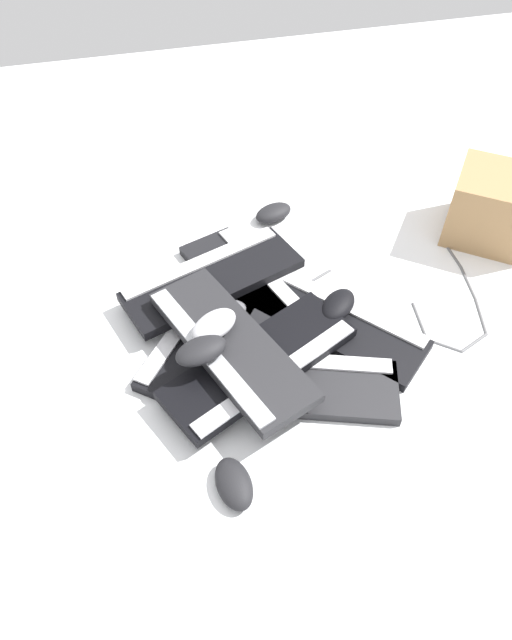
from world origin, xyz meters
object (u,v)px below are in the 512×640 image
object	(u,v)px
keyboard_0	(333,322)
mouse_2	(338,305)
cardboard_box	(493,207)
keyboard_4	(261,363)
mouse_5	(273,213)
keyboard_1	(250,289)
keyboard_3	(294,384)
mouse_4	(234,484)
mouse_1	(223,313)
keyboard_2	(209,326)
mouse_3	(214,325)
mouse_0	(201,350)
keyboard_5	(229,345)
keyboard_6	(213,279)

from	to	relation	value
keyboard_0	mouse_2	xyz separation A→B (m)	(0.01, 0.02, 0.04)
cardboard_box	keyboard_0	bearing A→B (deg)	-157.01
keyboard_4	mouse_5	world-z (taller)	keyboard_4
keyboard_1	keyboard_3	bearing A→B (deg)	-85.53
keyboard_3	mouse_4	xyz separation A→B (m)	(-0.17, -0.19, 0.01)
keyboard_4	mouse_4	distance (m)	0.27
mouse_1	mouse_5	bearing A→B (deg)	-129.03
mouse_2	keyboard_2	bearing A→B (deg)	128.60
keyboard_0	keyboard_2	world-z (taller)	same
keyboard_4	mouse_4	xyz separation A→B (m)	(-0.11, -0.24, -0.02)
keyboard_2	keyboard_4	world-z (taller)	keyboard_4
keyboard_1	mouse_4	xyz separation A→B (m)	(-0.15, -0.49, 0.01)
mouse_3	cardboard_box	size ratio (longest dim) A/B	0.52
mouse_1	mouse_3	bearing A→B (deg)	59.96
keyboard_0	mouse_1	bearing A→B (deg)	166.93
mouse_0	mouse_5	size ratio (longest dim) A/B	1.00
keyboard_4	cardboard_box	distance (m)	0.78
keyboard_5	mouse_0	xyz separation A→B (m)	(-0.06, -0.03, 0.04)
keyboard_4	mouse_0	size ratio (longest dim) A/B	4.19
keyboard_1	keyboard_2	size ratio (longest dim) A/B	1.06
mouse_2	mouse_0	bearing A→B (deg)	153.27
mouse_3	mouse_1	bearing A→B (deg)	35.65
keyboard_1	keyboard_6	distance (m)	0.10
keyboard_2	cardboard_box	xyz separation A→B (m)	(0.79, 0.16, 0.08)
keyboard_1	keyboard_3	xyz separation A→B (m)	(0.02, -0.30, 0.00)
keyboard_5	mouse_1	size ratio (longest dim) A/B	4.22
keyboard_4	keyboard_3	bearing A→B (deg)	-39.07
keyboard_0	mouse_4	distance (m)	0.46
mouse_0	mouse_4	world-z (taller)	mouse_0
keyboard_4	mouse_2	distance (m)	0.24
keyboard_0	keyboard_2	distance (m)	0.29
keyboard_2	mouse_0	bearing A→B (deg)	-104.48
keyboard_0	keyboard_4	xyz separation A→B (m)	(-0.20, -0.10, 0.03)
mouse_2	keyboard_0	bearing A→B (deg)	-174.39
mouse_5	mouse_3	bearing A→B (deg)	-140.12
keyboard_6	keyboard_0	bearing A→B (deg)	-35.49
keyboard_3	mouse_2	world-z (taller)	mouse_2
mouse_3	cardboard_box	distance (m)	0.83
mouse_3	cardboard_box	xyz separation A→B (m)	(0.79, 0.24, -0.02)
keyboard_4	cardboard_box	xyz separation A→B (m)	(0.71, 0.31, 0.05)
keyboard_6	mouse_1	world-z (taller)	mouse_1
keyboard_3	keyboard_4	size ratio (longest dim) A/B	1.01
keyboard_4	mouse_4	world-z (taller)	keyboard_4
keyboard_5	mouse_4	world-z (taller)	keyboard_5
keyboard_1	mouse_5	world-z (taller)	mouse_5
keyboard_2	keyboard_6	distance (m)	0.13
keyboard_6	keyboard_2	bearing A→B (deg)	-105.84
keyboard_3	keyboard_6	distance (m)	0.34
keyboard_6	mouse_2	size ratio (longest dim) A/B	4.23
keyboard_6	mouse_2	xyz separation A→B (m)	(0.26, -0.16, 0.01)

